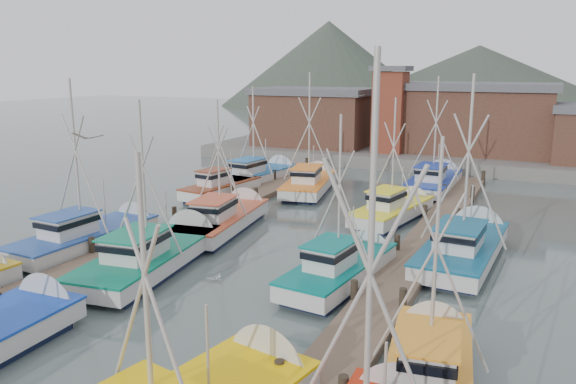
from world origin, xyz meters
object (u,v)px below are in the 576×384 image
at_px(boat_4, 156,254).
at_px(boat_12, 311,183).
at_px(lookout_tower, 390,109).
at_px(boat_8, 225,218).

relative_size(boat_4, boat_12, 1.04).
bearing_deg(lookout_tower, boat_12, -97.92).
height_order(lookout_tower, boat_8, lookout_tower).
xyz_separation_m(boat_4, boat_8, (-0.38, 7.13, -0.00)).
height_order(lookout_tower, boat_12, lookout_tower).
distance_m(boat_4, boat_12, 19.15).
xyz_separation_m(lookout_tower, boat_8, (-2.73, -27.34, -4.87)).
bearing_deg(boat_4, boat_12, 81.96).
distance_m(lookout_tower, boat_12, 16.22).
height_order(boat_4, boat_8, boat_4).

